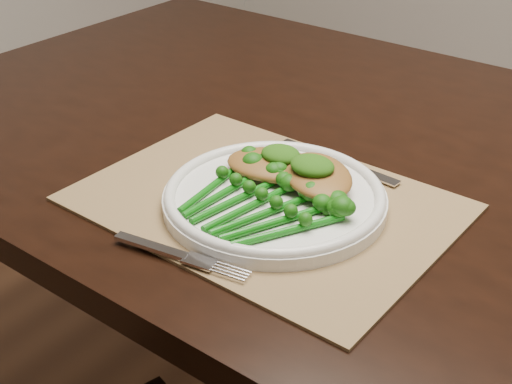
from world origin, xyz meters
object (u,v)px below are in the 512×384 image
Objects in this scene: placemat at (266,202)px; dinner_plate at (275,197)px; chicken_fillet_left at (273,165)px; broccolini_bundle at (249,207)px; dining_table at (365,356)px.

dinner_plate is at bearing -5.37° from placemat.
chicken_fillet_left reaches higher than dinner_plate.
dinner_plate reaches higher than placemat.
placemat is 0.06m from broccolini_bundle.
dining_table is 5.87× the size of dinner_plate.
chicken_fillet_left is at bearing 119.79° from broccolini_bundle.
broccolini_bundle is (0.01, -0.05, 0.02)m from placemat.
dinner_plate is (0.02, -0.00, 0.01)m from placemat.
chicken_fillet_left is 0.10m from broccolini_bundle.
dining_table is at bearing 47.36° from chicken_fillet_left.
dinner_plate is at bearing -102.10° from dining_table.
placemat is at bearing -83.11° from chicken_fillet_left.
chicken_fillet_left is at bearing 127.47° from dinner_plate.
dinner_plate is at bearing -68.81° from chicken_fillet_left.
dinner_plate is 0.05m from broccolini_bundle.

